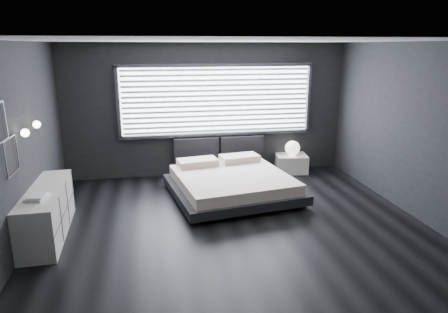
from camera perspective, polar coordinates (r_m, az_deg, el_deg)
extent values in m
plane|color=black|center=(6.36, 1.43, -9.88)|extent=(6.00, 6.00, 0.00)
plane|color=white|center=(5.74, 1.63, 16.22)|extent=(6.00, 6.00, 0.00)
cube|color=black|center=(8.56, -2.36, 6.61)|extent=(6.00, 0.04, 2.80)
cube|color=black|center=(3.39, 11.40, -8.04)|extent=(6.00, 0.04, 2.80)
cube|color=black|center=(6.04, -27.53, 1.01)|extent=(0.04, 5.50, 2.80)
cube|color=black|center=(7.14, 25.81, 3.25)|extent=(0.04, 5.50, 2.80)
cube|color=white|center=(8.54, -1.01, 8.03)|extent=(4.00, 0.02, 1.38)
cube|color=#47474C|center=(8.41, -14.93, 7.40)|extent=(0.06, 0.08, 1.48)
cube|color=#47474C|center=(9.07, 11.96, 8.15)|extent=(0.06, 0.08, 1.48)
cube|color=#47474C|center=(8.44, -1.00, 12.92)|extent=(4.14, 0.08, 0.06)
cube|color=#47474C|center=(8.63, -0.96, 3.20)|extent=(4.14, 0.08, 0.06)
cube|color=silver|center=(8.48, -0.94, 7.98)|extent=(3.94, 0.03, 1.32)
cube|color=black|center=(8.59, -3.96, 0.96)|extent=(0.96, 0.16, 0.52)
cube|color=black|center=(8.75, 2.55, 1.27)|extent=(0.96, 0.16, 0.52)
cylinder|color=silver|center=(6.03, -27.18, 3.00)|extent=(0.10, 0.02, 0.02)
sphere|color=#FFE5B7|center=(6.01, -26.55, 3.04)|extent=(0.11, 0.11, 0.11)
cylinder|color=silver|center=(6.60, -25.78, 4.12)|extent=(0.10, 0.02, 0.02)
sphere|color=#FFE5B7|center=(6.58, -25.19, 4.16)|extent=(0.11, 0.11, 0.11)
cube|color=#47474C|center=(5.48, -29.15, 1.82)|extent=(0.01, 0.46, 0.02)
cube|color=#47474C|center=(5.65, -28.75, 4.64)|extent=(0.01, 0.02, 0.46)
cube|color=#47474C|center=(5.71, -28.38, 2.32)|extent=(0.01, 0.46, 0.02)
cube|color=#47474C|center=(5.82, -27.80, -2.09)|extent=(0.01, 0.46, 0.02)
cube|color=#47474C|center=(5.97, -27.46, 0.67)|extent=(0.01, 0.02, 0.46)
cube|color=#47474C|center=(5.55, -28.76, -0.53)|extent=(0.01, 0.02, 0.46)
cube|color=black|center=(6.49, -4.01, -9.01)|extent=(0.14, 0.14, 0.08)
cube|color=black|center=(7.18, 10.75, -6.75)|extent=(0.14, 0.14, 0.08)
cube|color=black|center=(8.01, -7.30, -4.20)|extent=(0.14, 0.14, 0.08)
cube|color=black|center=(8.58, 5.10, -2.77)|extent=(0.14, 0.14, 0.08)
cube|color=black|center=(7.46, 1.21, -4.62)|extent=(2.49, 2.40, 0.16)
cube|color=beige|center=(7.40, 1.22, -3.32)|extent=(2.23, 2.23, 0.20)
cube|color=beige|center=(7.91, -3.80, -0.83)|extent=(0.83, 0.53, 0.13)
cube|color=beige|center=(8.19, 2.22, -0.23)|extent=(0.83, 0.53, 0.13)
cube|color=silver|center=(9.03, 9.55, -0.95)|extent=(0.74, 0.65, 0.39)
sphere|color=white|center=(8.91, 9.75, 1.20)|extent=(0.32, 0.32, 0.32)
cube|color=silver|center=(6.49, -23.97, -7.26)|extent=(0.57, 1.84, 0.73)
cube|color=#47474C|center=(6.45, -21.71, -7.18)|extent=(0.07, 1.80, 0.71)
cube|color=silver|center=(6.00, -25.11, -5.33)|extent=(0.30, 0.35, 0.04)
cube|color=silver|center=(5.97, -25.10, -5.11)|extent=(0.23, 0.30, 0.03)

